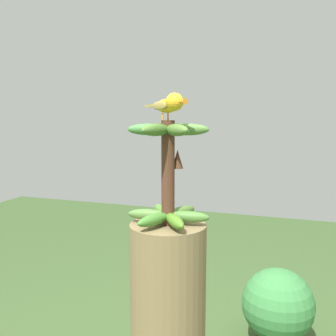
% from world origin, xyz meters
% --- Properties ---
extents(banana_bunch, '(0.26, 0.27, 0.33)m').
position_xyz_m(banana_bunch, '(-0.00, 0.00, 1.15)').
color(banana_bunch, '#4C2D1E').
rests_on(banana_bunch, banana_tree).
extents(perched_bird, '(0.13, 0.17, 0.08)m').
position_xyz_m(perched_bird, '(0.02, 0.01, 1.36)').
color(perched_bird, '#C68933').
rests_on(perched_bird, banana_bunch).
extents(tropical_shrub, '(0.41, 0.41, 0.47)m').
position_xyz_m(tropical_shrub, '(-1.00, 0.31, 0.27)').
color(tropical_shrub, brown).
rests_on(tropical_shrub, ground).
extents(fallen_banana, '(0.13, 0.12, 0.04)m').
position_xyz_m(fallen_banana, '(-0.97, -0.46, 0.02)').
color(fallen_banana, olive).
rests_on(fallen_banana, ground).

